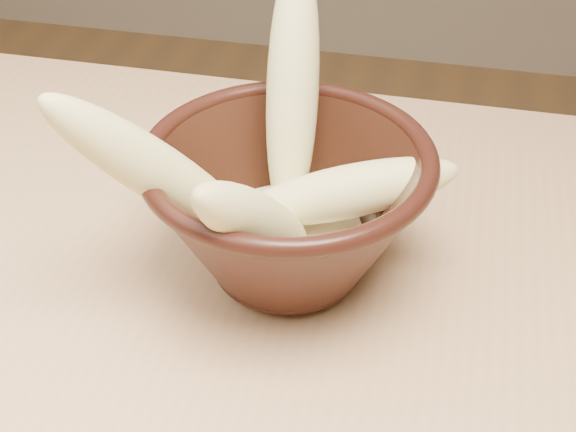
# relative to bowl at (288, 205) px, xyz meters

# --- Properties ---
(bowl) EXTENTS (0.20, 0.20, 0.11)m
(bowl) POSITION_rel_bowl_xyz_m (0.00, 0.00, 0.00)
(bowl) COLOR black
(bowl) RESTS_ON table
(milk_puddle) EXTENTS (0.11, 0.11, 0.02)m
(milk_puddle) POSITION_rel_bowl_xyz_m (-0.00, -0.00, -0.03)
(milk_puddle) COLOR #F9ECC8
(milk_puddle) RESTS_ON bowl
(banana_upright) EXTENTS (0.05, 0.13, 0.18)m
(banana_upright) POSITION_rel_bowl_xyz_m (-0.01, 0.05, 0.06)
(banana_upright) COLOR #EADC8A
(banana_upright) RESTS_ON bowl
(banana_left) EXTENTS (0.14, 0.12, 0.16)m
(banana_left) POSITION_rel_bowl_xyz_m (-0.07, -0.04, 0.05)
(banana_left) COLOR #EADC8A
(banana_left) RESTS_ON bowl
(banana_across) EXTENTS (0.16, 0.08, 0.07)m
(banana_across) POSITION_rel_bowl_xyz_m (0.04, 0.01, 0.01)
(banana_across) COLOR #EADC8A
(banana_across) RESTS_ON bowl
(banana_front) EXTENTS (0.08, 0.13, 0.12)m
(banana_front) POSITION_rel_bowl_xyz_m (-0.01, -0.06, 0.03)
(banana_front) COLOR #EADC8A
(banana_front) RESTS_ON bowl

